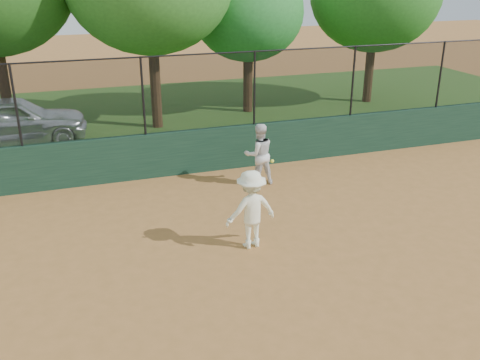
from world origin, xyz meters
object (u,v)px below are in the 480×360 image
object	(u,v)px
player_main	(251,209)
parked_car	(13,120)
tree_3	(248,12)
player_second	(259,154)

from	to	relation	value
player_main	parked_car	bearing A→B (deg)	118.89
player_main	tree_3	xyz separation A→B (m)	(3.54, 10.19, 2.89)
parked_car	player_main	distance (m)	9.98
player_main	player_second	bearing A→B (deg)	66.77
tree_3	player_main	bearing A→B (deg)	-109.17
player_second	tree_3	bearing A→B (deg)	-106.79
parked_car	tree_3	distance (m)	8.98
player_second	player_main	size ratio (longest dim) A/B	0.82
parked_car	player_second	distance (m)	8.35
player_second	tree_3	distance (m)	8.00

